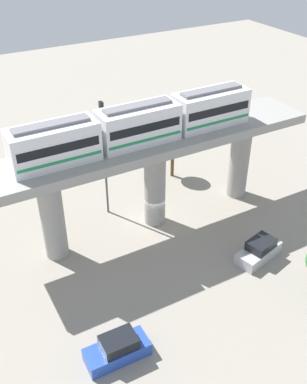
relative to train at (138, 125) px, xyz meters
The scene contains 7 objects.
ground_plane 10.18m from the train, 90.00° to the left, with size 120.00×120.00×0.00m, color gray.
viaduct 3.99m from the train, 90.00° to the left, with size 5.20×28.85×8.53m.
train is the anchor object (origin of this frame).
parked_car_blue 16.85m from the train, 33.71° to the right, with size 1.90×4.24×1.76m.
parked_car_silver 14.30m from the train, 37.24° to the left, with size 2.76×4.51×1.76m.
tree_mid_lot 11.42m from the train, 130.78° to the left, with size 2.56×2.56×4.92m.
signal_post 5.48m from the train, 154.18° to the right, with size 0.44×0.28×11.13m.
Camera 1 is at (29.11, -16.42, 25.19)m, focal length 42.12 mm.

